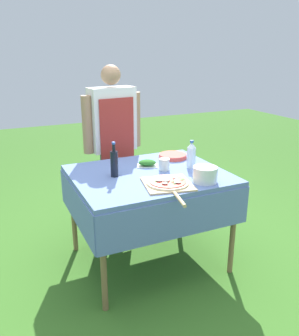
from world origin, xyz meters
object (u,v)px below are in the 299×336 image
pizza_on_peel (168,183)px  water_bottle (191,155)px  plate_stack (173,156)px  sauce_jar (164,165)px  person_cook (113,135)px  prep_table (149,183)px  herb_container (147,163)px  oil_bottle (114,163)px  mixing_tub (205,174)px

pizza_on_peel → water_bottle: 0.45m
plate_stack → sauce_jar: 0.34m
person_cook → pizza_on_peel: person_cook is taller
prep_table → pizza_on_peel: 0.31m
prep_table → person_cook: bearing=92.4°
water_bottle → herb_container: 0.36m
person_cook → herb_container: person_cook is taller
herb_container → plate_stack: 0.32m
herb_container → plate_stack: herb_container is taller
oil_bottle → water_bottle: 0.63m
water_bottle → plate_stack: size_ratio=0.92×
person_cook → herb_container: (0.09, -0.57, -0.12)m
prep_table → herb_container: bearing=69.3°
person_cook → mixing_tub: bearing=99.6°
oil_bottle → water_bottle: oil_bottle is taller
pizza_on_peel → water_bottle: (0.35, 0.27, 0.09)m
plate_stack → herb_container: bearing=-159.0°
mixing_tub → sauce_jar: 0.39m
plate_stack → oil_bottle: bearing=-159.3°
mixing_tub → water_bottle: bearing=76.3°
pizza_on_peel → plate_stack: size_ratio=2.35×
person_cook → plate_stack: bearing=123.5°
person_cook → oil_bottle: size_ratio=5.84×
prep_table → person_cook: person_cook is taller
oil_bottle → mixing_tub: oil_bottle is taller
prep_table → pizza_on_peel: bearing=-87.2°
water_bottle → mixing_tub: 0.34m
water_bottle → herb_container: water_bottle is taller
prep_table → person_cook: (-0.03, 0.73, 0.23)m
prep_table → person_cook: 0.77m
oil_bottle → herb_container: bearing=20.4°
plate_stack → sauce_jar: size_ratio=2.64×
sauce_jar → plate_stack: bearing=50.3°
water_bottle → person_cook: bearing=117.6°
water_bottle → plate_stack: water_bottle is taller
pizza_on_peel → oil_bottle: (-0.28, 0.34, 0.09)m
oil_bottle → pizza_on_peel: bearing=-50.3°
mixing_tub → pizza_on_peel: bearing=169.7°
prep_table → sauce_jar: 0.19m
mixing_tub → oil_bottle: bearing=145.0°
prep_table → plate_stack: (0.36, 0.28, 0.10)m
person_cook → mixing_tub: (0.32, -1.08, -0.09)m
water_bottle → pizza_on_peel: bearing=-142.0°
oil_bottle → sauce_jar: bearing=-3.6°
mixing_tub → plate_stack: bearing=83.3°
pizza_on_peel → water_bottle: size_ratio=2.54×
prep_table → oil_bottle: size_ratio=4.39×
plate_stack → person_cook: bearing=130.3°
person_cook → oil_bottle: (-0.23, -0.69, -0.04)m
oil_bottle → sauce_jar: oil_bottle is taller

